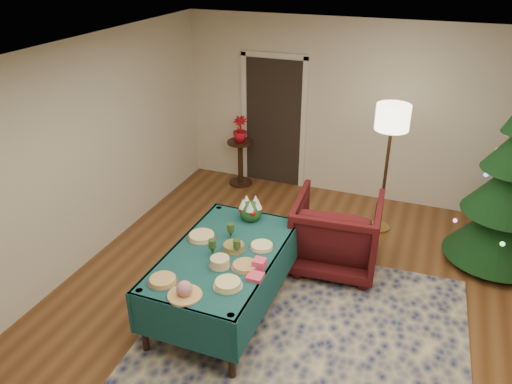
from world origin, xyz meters
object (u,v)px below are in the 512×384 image
at_px(buffet_table, 224,264).
at_px(armchair, 337,230).
at_px(gift_box, 260,264).
at_px(side_table, 240,163).
at_px(christmas_tree, 509,191).
at_px(potted_plant, 240,135).
at_px(floor_lamp, 392,125).

relative_size(buffet_table, armchair, 1.86).
bearing_deg(gift_box, side_table, 115.87).
height_order(buffet_table, christmas_tree, christmas_tree).
bearing_deg(side_table, armchair, -41.30).
height_order(gift_box, christmas_tree, christmas_tree).
xyz_separation_m(buffet_table, potted_plant, (-1.07, 3.00, 0.27)).
height_order(side_table, potted_plant, potted_plant).
xyz_separation_m(floor_lamp, side_table, (-2.38, 0.64, -1.16)).
height_order(potted_plant, christmas_tree, christmas_tree).
relative_size(armchair, side_table, 1.37).
bearing_deg(christmas_tree, armchair, -156.84).
height_order(floor_lamp, christmas_tree, christmas_tree).
bearing_deg(potted_plant, buffet_table, -70.35).
xyz_separation_m(gift_box, potted_plant, (-1.52, 3.13, 0.08)).
distance_m(buffet_table, armchair, 1.56).
height_order(armchair, floor_lamp, floor_lamp).
distance_m(armchair, potted_plant, 2.68).
bearing_deg(buffet_table, armchair, 53.40).
bearing_deg(gift_box, floor_lamp, 70.80).
bearing_deg(christmas_tree, potted_plant, 165.86).
height_order(armchair, side_table, armchair).
bearing_deg(potted_plant, gift_box, -64.13).
relative_size(side_table, christmas_tree, 0.34).
bearing_deg(gift_box, potted_plant, 115.87).
bearing_deg(buffet_table, christmas_tree, 36.33).
bearing_deg(side_table, buffet_table, -70.35).
height_order(gift_box, armchair, armchair).
bearing_deg(armchair, christmas_tree, -161.46).
distance_m(potted_plant, christmas_tree, 3.96).
distance_m(side_table, christmas_tree, 4.01).
relative_size(buffet_table, gift_box, 16.16).
bearing_deg(armchair, floor_lamp, -113.65).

